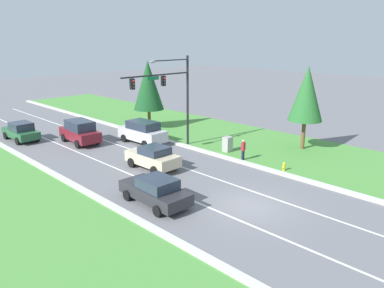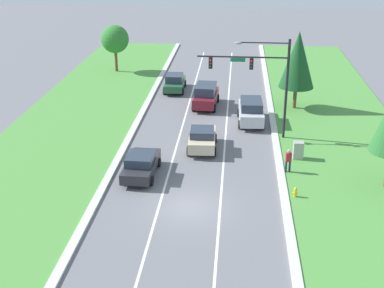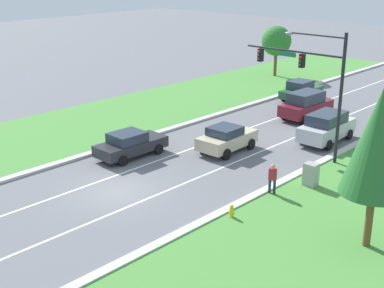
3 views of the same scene
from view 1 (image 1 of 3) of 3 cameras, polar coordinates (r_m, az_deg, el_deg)
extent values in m
plane|color=slate|center=(21.63, 8.77, -9.28)|extent=(160.00, 160.00, 0.00)
cube|color=beige|center=(26.05, 16.25, -5.12)|extent=(0.50, 90.00, 0.15)
cube|color=beige|center=(17.84, -2.50, -14.63)|extent=(0.50, 90.00, 0.15)
cube|color=#4C8E3D|center=(30.55, 21.10, -2.52)|extent=(10.00, 90.00, 0.08)
cube|color=white|center=(20.34, 5.68, -10.86)|extent=(0.14, 81.00, 0.01)
cube|color=white|center=(22.99, 11.48, -7.84)|extent=(0.14, 81.00, 0.01)
cylinder|color=black|center=(32.32, -0.68, 6.50)|extent=(0.20, 0.20, 7.71)
cylinder|color=black|center=(29.77, -5.42, 10.42)|extent=(6.72, 0.12, 0.12)
cube|color=#147042|center=(29.58, -5.92, 9.94)|extent=(1.10, 0.04, 0.28)
cylinder|color=black|center=(30.67, -3.24, 12.64)|extent=(3.70, 0.09, 0.09)
ellipsoid|color=gray|center=(29.48, -5.99, 12.35)|extent=(0.56, 0.28, 0.20)
cube|color=black|center=(30.25, -4.40, 9.57)|extent=(0.28, 0.32, 0.80)
sphere|color=red|center=(30.10, -4.20, 9.99)|extent=(0.16, 0.16, 0.16)
sphere|color=#2D2D2D|center=(30.12, -4.19, 9.55)|extent=(0.16, 0.16, 0.16)
sphere|color=#2D2D2D|center=(30.15, -4.18, 9.11)|extent=(0.16, 0.16, 0.16)
cube|color=black|center=(28.39, -9.10, 9.01)|extent=(0.28, 0.32, 0.80)
sphere|color=red|center=(28.23, -8.91, 9.45)|extent=(0.16, 0.16, 0.16)
sphere|color=#2D2D2D|center=(28.26, -8.89, 8.99)|extent=(0.16, 0.16, 0.16)
sphere|color=#2D2D2D|center=(28.29, -8.87, 8.52)|extent=(0.16, 0.16, 0.16)
cube|color=#235633|center=(37.91, -24.62, 1.53)|extent=(1.88, 4.51, 0.66)
cube|color=#283342|center=(37.52, -24.59, 2.47)|extent=(1.66, 2.04, 0.70)
cylinder|color=black|center=(39.56, -24.14, 1.64)|extent=(0.25, 0.68, 0.67)
cylinder|color=black|center=(38.97, -26.52, 1.15)|extent=(0.25, 0.68, 0.67)
cylinder|color=black|center=(37.04, -22.51, 0.93)|extent=(0.25, 0.68, 0.67)
cylinder|color=black|center=(36.42, -25.03, 0.40)|extent=(0.25, 0.68, 0.67)
cube|color=maroon|center=(34.96, -16.70, 1.43)|extent=(2.17, 4.74, 0.88)
cube|color=#283342|center=(34.66, -16.73, 2.77)|extent=(1.87, 2.88, 0.84)
cylinder|color=black|center=(36.71, -16.30, 1.43)|extent=(0.28, 0.74, 0.73)
cylinder|color=black|center=(35.99, -18.97, 0.92)|extent=(0.28, 0.74, 0.73)
cylinder|color=black|center=(34.20, -14.20, 0.55)|extent=(0.28, 0.74, 0.73)
cylinder|color=black|center=(33.43, -17.03, -0.02)|extent=(0.28, 0.74, 0.73)
cube|color=silver|center=(33.82, -7.58, 1.53)|extent=(2.08, 4.82, 0.96)
cube|color=#283342|center=(33.53, -7.50, 2.88)|extent=(1.82, 2.91, 0.70)
cylinder|color=black|center=(35.62, -7.89, 1.46)|extent=(0.26, 0.70, 0.69)
cylinder|color=black|center=(34.52, -10.31, 0.89)|extent=(0.26, 0.70, 0.69)
cylinder|color=black|center=(33.44, -4.70, 0.61)|extent=(0.26, 0.70, 0.69)
cylinder|color=black|center=(32.26, -7.17, -0.04)|extent=(0.26, 0.70, 0.69)
cube|color=#28282D|center=(21.54, -5.69, -7.37)|extent=(1.99, 4.61, 0.68)
cube|color=#283342|center=(21.09, -5.28, -6.00)|extent=(1.74, 2.10, 0.59)
cylinder|color=black|center=(23.22, -6.03, -6.51)|extent=(0.26, 0.64, 0.63)
cylinder|color=black|center=(22.25, -9.81, -7.69)|extent=(0.26, 0.64, 0.63)
cylinder|color=black|center=(21.21, -1.31, -8.67)|extent=(0.26, 0.64, 0.63)
cylinder|color=black|center=(20.15, -5.24, -10.12)|extent=(0.26, 0.64, 0.63)
cube|color=beige|center=(27.17, -6.03, -2.19)|extent=(2.01, 4.18, 0.79)
cube|color=#283342|center=(26.79, -5.72, -0.97)|extent=(1.76, 1.90, 0.53)
cylinder|color=black|center=(28.79, -6.26, -1.97)|extent=(0.26, 0.70, 0.69)
cylinder|color=black|center=(27.69, -9.19, -2.81)|extent=(0.26, 0.70, 0.69)
cylinder|color=black|center=(26.98, -2.73, -3.13)|extent=(0.26, 0.70, 0.69)
cylinder|color=black|center=(25.80, -5.72, -4.09)|extent=(0.26, 0.70, 0.69)
cube|color=#9E9E99|center=(30.92, 5.45, -0.09)|extent=(0.70, 0.60, 1.31)
cylinder|color=#232842|center=(28.85, 7.66, -1.83)|extent=(0.14, 0.14, 0.84)
cylinder|color=#232842|center=(29.08, 7.86, -1.69)|extent=(0.14, 0.14, 0.84)
cube|color=maroon|center=(28.76, 7.81, -0.39)|extent=(0.42, 0.31, 0.60)
sphere|color=tan|center=(28.64, 7.85, 0.45)|extent=(0.22, 0.22, 0.22)
cylinder|color=gold|center=(27.29, 13.83, -3.52)|extent=(0.20, 0.20, 0.55)
sphere|color=gold|center=(27.19, 13.87, -2.86)|extent=(0.18, 0.18, 0.18)
cylinder|color=gold|center=(27.19, 13.70, -3.53)|extent=(0.10, 0.09, 0.09)
cylinder|color=gold|center=(27.38, 13.96, -3.41)|extent=(0.10, 0.09, 0.09)
cylinder|color=brown|center=(39.19, -6.53, 3.84)|extent=(0.32, 0.32, 2.03)
cone|color=#194C23|center=(38.61, -6.69, 8.89)|extent=(3.09, 3.09, 4.94)
cylinder|color=brown|center=(32.76, 16.59, 1.31)|extent=(0.32, 0.32, 2.51)
cone|color=#28662D|center=(32.10, 17.08, 7.36)|extent=(2.80, 2.80, 4.49)
camera|label=2|loc=(25.28, 90.43, 15.04)|focal=50.00mm
camera|label=3|loc=(36.69, 54.33, 13.20)|focal=50.00mm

